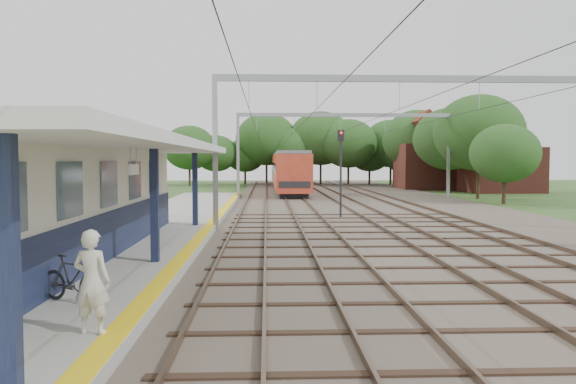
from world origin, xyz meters
name	(u,v)px	position (x,y,z in m)	size (l,w,h in m)	color
ground	(417,338)	(0.00, 0.00, 0.00)	(160.00, 160.00, 0.00)	#2D4C1E
ballast_bed	(360,204)	(4.00, 30.00, 0.05)	(18.00, 90.00, 0.10)	#473D33
platform	(155,232)	(-7.50, 14.00, 0.17)	(5.00, 52.00, 0.35)	gray
yellow_stripe	(208,228)	(-5.25, 14.00, 0.35)	(0.45, 52.00, 0.01)	yellow
station_building	(61,200)	(-8.88, 7.00, 2.04)	(3.41, 18.00, 3.40)	beige
canopy	(86,145)	(-7.77, 6.00, 3.64)	(6.40, 20.00, 3.44)	#111937
rail_tracks	(326,203)	(1.50, 30.00, 0.18)	(11.80, 88.00, 0.15)	brown
catenary_system	(364,124)	(3.39, 25.28, 5.51)	(17.22, 88.00, 7.00)	gray
tree_band	(321,146)	(3.84, 57.12, 4.92)	(31.72, 30.88, 8.82)	#382619
house_near	(501,163)	(21.00, 46.00, 2.99)	(7.00, 6.12, 7.89)	brown
house_far	(434,160)	(16.00, 52.00, 3.23)	(8.00, 6.12, 8.66)	brown
person	(92,281)	(-5.63, -0.63, 1.22)	(0.64, 0.42, 1.75)	silver
bicycle	(72,279)	(-6.67, 1.44, 0.84)	(0.46, 1.62, 0.97)	black
train	(286,170)	(-0.50, 53.04, 2.18)	(2.99, 37.18, 3.92)	black
signal_post	(341,161)	(1.35, 20.75, 3.21)	(0.39, 0.33, 4.88)	black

